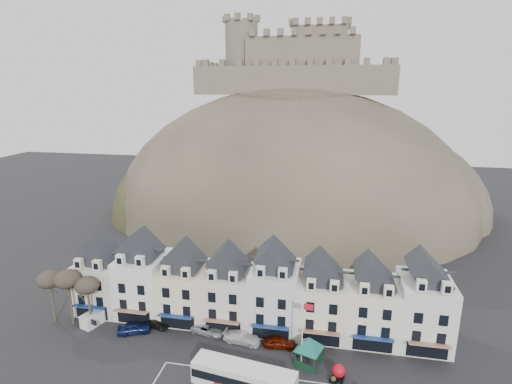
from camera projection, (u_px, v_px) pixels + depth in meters
townhouse_terrace at (253, 290)px, 58.37m from camera, size 54.40×9.35×11.80m
castle_hill at (295, 214)px, 109.78m from camera, size 100.00×76.00×68.00m
castle at (298, 63)px, 106.19m from camera, size 50.20×22.20×22.00m
tree_left_far at (50, 280)px, 58.06m from camera, size 3.61×3.61×8.24m
tree_left_mid at (68, 279)px, 57.43m from camera, size 3.78×3.78×8.64m
tree_left_near at (87, 286)px, 57.06m from camera, size 3.43×3.43×7.84m
bus at (244, 378)px, 45.59m from camera, size 12.43×4.60×3.43m
bus_shelter at (309, 344)px, 49.84m from camera, size 5.86×5.86×3.94m
red_buoy at (339, 372)px, 47.84m from camera, size 1.61×1.61×1.99m
flagpole at (303, 330)px, 48.97m from camera, size 1.32×0.25×9.15m
white_van at (96, 317)px, 59.25m from camera, size 3.09×4.63×1.95m
planter_west at (333, 380)px, 47.37m from camera, size 1.00×0.75×0.90m
car_navy at (134, 328)px, 56.90m from camera, size 4.98×3.51×1.58m
car_black at (156, 324)px, 58.18m from camera, size 3.93×2.03×1.23m
car_silver at (208, 329)px, 56.84m from camera, size 5.19×3.23×1.36m
car_white at (242, 337)px, 54.82m from camera, size 5.43×2.76×1.51m
car_maroon at (279, 342)px, 53.81m from camera, size 4.42×2.02×1.47m
car_charcoal at (309, 352)px, 52.04m from camera, size 3.70×1.31×1.22m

